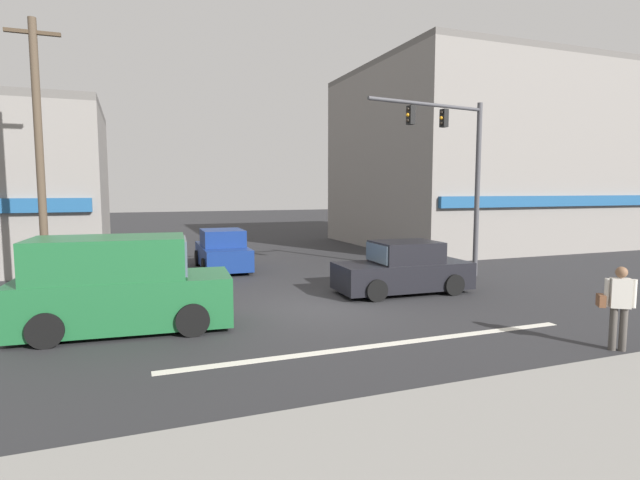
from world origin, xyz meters
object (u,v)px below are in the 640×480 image
(traffic_light_mast, at_px, (458,160))
(sedan_crossing_rightbound, at_px, (222,251))
(utility_pole_far_right, at_px, (436,159))
(sedan_crossing_center, at_px, (403,270))
(utility_pole_near_left, at_px, (40,156))
(pedestrian_foreground_with_bag, at_px, (618,303))
(van_parked_curbside, at_px, (120,286))

(traffic_light_mast, relative_size, sedan_crossing_rightbound, 1.50)
(utility_pole_far_right, distance_m, sedan_crossing_center, 8.55)
(utility_pole_near_left, relative_size, traffic_light_mast, 1.27)
(traffic_light_mast, xyz_separation_m, pedestrian_foreground_with_bag, (-1.90, -7.81, -3.22))
(sedan_crossing_center, xyz_separation_m, pedestrian_foreground_with_bag, (1.11, -6.30, 0.24))
(utility_pole_far_right, relative_size, traffic_light_mast, 1.40)
(utility_pole_near_left, bearing_deg, utility_pole_far_right, 10.58)
(utility_pole_far_right, distance_m, van_parked_curbside, 15.24)
(sedan_crossing_rightbound, relative_size, pedestrian_foreground_with_bag, 2.48)
(van_parked_curbside, height_order, pedestrian_foreground_with_bag, van_parked_curbside)
(utility_pole_near_left, distance_m, pedestrian_foreground_with_bag, 14.88)
(van_parked_curbside, relative_size, pedestrian_foreground_with_bag, 2.83)
(utility_pole_near_left, relative_size, utility_pole_far_right, 0.91)
(utility_pole_far_right, xyz_separation_m, sedan_crossing_center, (-5.00, -5.83, -3.77))
(pedestrian_foreground_with_bag, bearing_deg, van_parked_curbside, 151.40)
(utility_pole_far_right, bearing_deg, utility_pole_near_left, -169.42)
(traffic_light_mast, bearing_deg, sedan_crossing_center, -153.29)
(sedan_crossing_center, distance_m, van_parked_curbside, 8.12)
(sedan_crossing_center, bearing_deg, pedestrian_foreground_with_bag, -79.97)
(traffic_light_mast, height_order, pedestrian_foreground_with_bag, traffic_light_mast)
(sedan_crossing_center, relative_size, pedestrian_foreground_with_bag, 2.49)
(utility_pole_near_left, relative_size, van_parked_curbside, 1.66)
(sedan_crossing_rightbound, height_order, van_parked_curbside, van_parked_curbside)
(pedestrian_foreground_with_bag, bearing_deg, sedan_crossing_rightbound, 113.17)
(utility_pole_near_left, xyz_separation_m, sedan_crossing_rightbound, (5.70, 3.49, -3.37))
(sedan_crossing_center, distance_m, pedestrian_foreground_with_bag, 6.40)
(sedan_crossing_rightbound, xyz_separation_m, pedestrian_foreground_with_bag, (5.48, -12.80, 0.24))
(traffic_light_mast, height_order, sedan_crossing_center, traffic_light_mast)
(sedan_crossing_center, bearing_deg, utility_pole_near_left, 163.33)
(traffic_light_mast, height_order, van_parked_curbside, traffic_light_mast)
(utility_pole_far_right, relative_size, sedan_crossing_center, 2.08)
(utility_pole_near_left, xyz_separation_m, utility_pole_far_right, (15.07, 2.82, 0.39))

